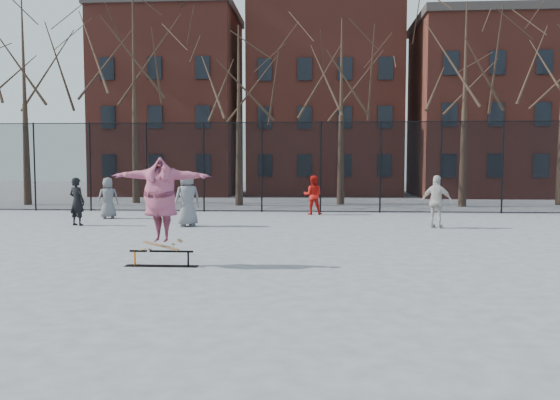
# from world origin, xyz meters

# --- Properties ---
(ground) EXTENTS (100.00, 100.00, 0.00)m
(ground) POSITION_xyz_m (0.00, 0.00, 0.00)
(ground) COLOR #5F5E63
(skate_rail) EXTENTS (1.56, 0.24, 0.34)m
(skate_rail) POSITION_xyz_m (-2.26, 0.27, 0.13)
(skate_rail) COLOR black
(skate_rail) RESTS_ON ground
(skateboard) EXTENTS (0.82, 0.19, 0.10)m
(skateboard) POSITION_xyz_m (-2.26, 0.27, 0.39)
(skateboard) COLOR #A17A40
(skateboard) RESTS_ON skate_rail
(skater) EXTENTS (2.22, 0.69, 1.79)m
(skater) POSITION_xyz_m (-2.26, 0.27, 1.33)
(skater) COLOR #4E398F
(skater) RESTS_ON skateboard
(bystander_grey) EXTENTS (1.12, 1.03, 1.92)m
(bystander_grey) POSITION_xyz_m (-3.42, 7.44, 0.96)
(bystander_grey) COLOR slate
(bystander_grey) RESTS_ON ground
(bystander_black) EXTENTS (0.72, 0.59, 1.68)m
(bystander_black) POSITION_xyz_m (-7.32, 7.42, 0.84)
(bystander_black) COLOR black
(bystander_black) RESTS_ON ground
(bystander_red) EXTENTS (0.84, 0.67, 1.65)m
(bystander_red) POSITION_xyz_m (0.88, 12.00, 0.83)
(bystander_red) COLOR red
(bystander_red) RESTS_ON ground
(bystander_white) EXTENTS (1.12, 0.87, 1.78)m
(bystander_white) POSITION_xyz_m (5.07, 7.54, 0.89)
(bystander_white) COLOR beige
(bystander_white) RESTS_ON ground
(bystander_extra) EXTENTS (0.94, 0.81, 1.62)m
(bystander_extra) POSITION_xyz_m (-7.14, 9.80, 0.81)
(bystander_extra) COLOR #5C5D61
(bystander_extra) RESTS_ON ground
(fence) EXTENTS (34.03, 0.07, 4.00)m
(fence) POSITION_xyz_m (-0.01, 13.00, 2.05)
(fence) COLOR black
(fence) RESTS_ON ground
(tree_row) EXTENTS (33.66, 7.46, 10.67)m
(tree_row) POSITION_xyz_m (-0.25, 17.15, 7.36)
(tree_row) COLOR black
(tree_row) RESTS_ON ground
(rowhouses) EXTENTS (29.00, 7.00, 13.00)m
(rowhouses) POSITION_xyz_m (0.72, 26.00, 6.06)
(rowhouses) COLOR maroon
(rowhouses) RESTS_ON ground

